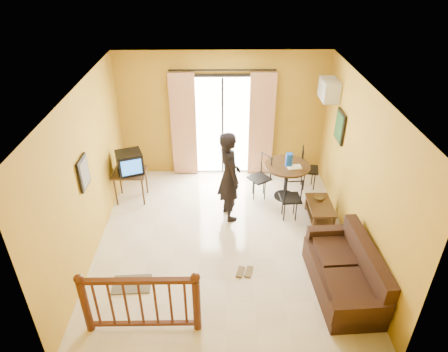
{
  "coord_description": "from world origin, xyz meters",
  "views": [
    {
      "loc": [
        -0.08,
        -5.63,
        4.73
      ],
      "look_at": [
        -0.0,
        0.2,
        1.23
      ],
      "focal_mm": 32.0,
      "sensor_mm": 36.0,
      "label": 1
    }
  ],
  "objects_px": {
    "dining_table": "(287,172)",
    "coffee_table": "(320,210)",
    "sofa": "(347,274)",
    "standing_person": "(229,176)",
    "television": "(130,162)"
  },
  "relations": [
    {
      "from": "dining_table",
      "to": "coffee_table",
      "type": "height_order",
      "value": "dining_table"
    },
    {
      "from": "sofa",
      "to": "standing_person",
      "type": "height_order",
      "value": "standing_person"
    },
    {
      "from": "coffee_table",
      "to": "sofa",
      "type": "distance_m",
      "value": 1.8
    },
    {
      "from": "television",
      "to": "dining_table",
      "type": "relative_size",
      "value": 0.66
    },
    {
      "from": "television",
      "to": "dining_table",
      "type": "distance_m",
      "value": 3.18
    },
    {
      "from": "sofa",
      "to": "dining_table",
      "type": "bearing_deg",
      "value": 98.72
    },
    {
      "from": "sofa",
      "to": "coffee_table",
      "type": "bearing_deg",
      "value": 86.92
    },
    {
      "from": "sofa",
      "to": "standing_person",
      "type": "bearing_deg",
      "value": 128.46
    },
    {
      "from": "television",
      "to": "coffee_table",
      "type": "height_order",
      "value": "television"
    },
    {
      "from": "dining_table",
      "to": "standing_person",
      "type": "distance_m",
      "value": 1.39
    },
    {
      "from": "dining_table",
      "to": "television",
      "type": "bearing_deg",
      "value": -179.37
    },
    {
      "from": "sofa",
      "to": "standing_person",
      "type": "distance_m",
      "value": 2.69
    },
    {
      "from": "coffee_table",
      "to": "standing_person",
      "type": "xyz_separation_m",
      "value": [
        -1.74,
        0.17,
        0.66
      ]
    },
    {
      "from": "television",
      "to": "standing_person",
      "type": "relative_size",
      "value": 0.34
    },
    {
      "from": "sofa",
      "to": "standing_person",
      "type": "relative_size",
      "value": 1.01
    }
  ]
}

